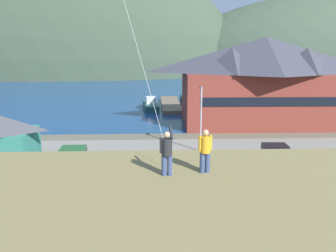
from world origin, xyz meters
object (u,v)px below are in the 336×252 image
object	(u,v)px
parked_car_lone_by_shed	(72,157)
parked_car_mid_row_center	(274,154)
harbor_lodge	(264,79)
parking_light_pole	(201,115)
moored_boat_outer_mooring	(190,99)
wharf_dock	(171,105)
moored_boat_wharfside	(151,105)
person_kite_flyer	(167,152)
parked_car_corner_spot	(5,187)
parked_car_mid_row_far	(227,181)
parked_car_front_row_silver	(286,175)
person_companion	(205,150)

from	to	relation	value
parked_car_lone_by_shed	parked_car_mid_row_center	bearing A→B (deg)	0.41
parked_car_mid_row_center	harbor_lodge	bearing A→B (deg)	76.41
parked_car_mid_row_center	parking_light_pole	distance (m)	7.79
moored_boat_outer_mooring	parked_car_lone_by_shed	world-z (taller)	moored_boat_outer_mooring
wharf_dock	moored_boat_wharfside	distance (m)	4.21
moored_boat_outer_mooring	person_kite_flyer	bearing A→B (deg)	-96.81
parked_car_mid_row_center	parked_car_corner_spot	distance (m)	21.81
parked_car_corner_spot	parked_car_mid_row_far	bearing A→B (deg)	2.21
moored_boat_outer_mooring	moored_boat_wharfside	bearing A→B (deg)	-139.55
moored_boat_wharfside	parking_light_pole	xyz separation A→B (m)	(5.23, -23.37, 3.13)
parked_car_front_row_silver	person_companion	world-z (taller)	person_companion
moored_boat_wharfside	person_companion	world-z (taller)	person_companion
parked_car_front_row_silver	person_companion	distance (m)	14.56
moored_boat_outer_mooring	parked_car_lone_by_shed	size ratio (longest dim) A/B	1.97
parked_car_front_row_silver	parked_car_corner_spot	bearing A→B (deg)	-175.67
moored_boat_outer_mooring	parked_car_lone_by_shed	distance (m)	36.28
parked_car_corner_spot	parked_car_front_row_silver	distance (m)	20.14
parked_car_mid_row_center	person_companion	bearing A→B (deg)	-118.28
parked_car_front_row_silver	person_companion	xyz separation A→B (m)	(-7.84, -10.96, 5.52)
harbor_lodge	parked_car_mid_row_far	bearing A→B (deg)	-112.85
moored_boat_outer_mooring	parking_light_pole	xyz separation A→B (m)	(-1.90, -29.45, 3.13)
moored_boat_wharfside	person_companion	xyz separation A→B (m)	(2.69, -43.38, 5.86)
moored_boat_wharfside	parked_car_corner_spot	xyz separation A→B (m)	(-9.55, -33.94, 0.34)
harbor_lodge	moored_boat_outer_mooring	xyz separation A→B (m)	(-8.05, 17.35, -5.42)
moored_boat_outer_mooring	parked_car_corner_spot	distance (m)	43.35
moored_boat_wharfside	moored_boat_outer_mooring	bearing A→B (deg)	40.45
parked_car_mid_row_far	parked_car_lone_by_shed	world-z (taller)	same
moored_boat_outer_mooring	parking_light_pole	size ratio (longest dim) A/B	1.30
wharf_dock	parked_car_mid_row_center	xyz separation A→B (m)	(7.83, -29.85, 0.71)
moored_boat_outer_mooring	parked_car_mid_row_far	world-z (taller)	moored_boat_outer_mooring
moored_boat_outer_mooring	parking_light_pole	distance (m)	29.68
wharf_dock	moored_boat_wharfside	world-z (taller)	moored_boat_wharfside
harbor_lodge	person_companion	world-z (taller)	harbor_lodge
person_kite_flyer	person_companion	distance (m)	1.52
parked_car_mid_row_center	person_kite_flyer	xyz separation A→B (m)	(-10.08, -16.20, 5.53)
wharf_dock	parking_light_pole	world-z (taller)	parking_light_pole
harbor_lodge	parking_light_pole	bearing A→B (deg)	-129.42
parking_light_pole	parked_car_mid_row_center	bearing A→B (deg)	-33.94
parked_car_corner_spot	parking_light_pole	xyz separation A→B (m)	(14.78, 10.57, 2.79)
parked_car_mid_row_center	parked_car_lone_by_shed	bearing A→B (deg)	-179.59
harbor_lodge	parked_car_mid_row_far	xyz separation A→B (m)	(-9.30, -22.07, -5.08)
parked_car_mid_row_far	person_kite_flyer	xyz separation A→B (m)	(-4.69, -10.29, 5.53)
wharf_dock	parked_car_front_row_silver	world-z (taller)	parked_car_front_row_silver
parked_car_mid_row_center	parking_light_pole	xyz separation A→B (m)	(-6.04, 4.06, 2.79)
harbor_lodge	person_companion	size ratio (longest dim) A/B	12.89
parked_car_lone_by_shed	person_kite_flyer	world-z (taller)	person_kite_flyer
parked_car_mid_row_center	parked_car_corner_spot	world-z (taller)	same
parked_car_mid_row_far	parked_car_corner_spot	size ratio (longest dim) A/B	1.00
parked_car_mid_row_center	moored_boat_wharfside	bearing A→B (deg)	112.33
wharf_dock	parking_light_pole	size ratio (longest dim) A/B	2.35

